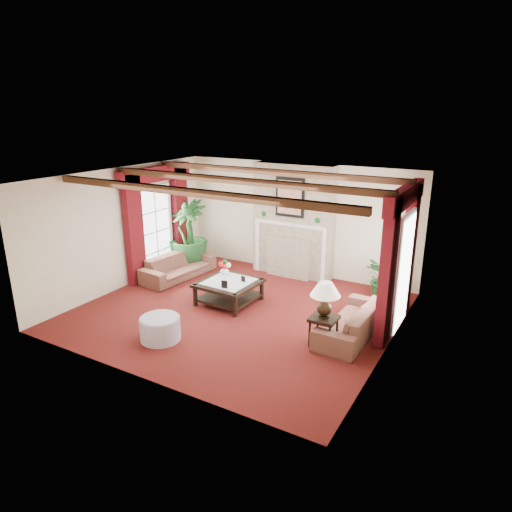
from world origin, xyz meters
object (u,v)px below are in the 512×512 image
Objects in this scene: sofa_left at (178,262)px; ottoman at (160,329)px; coffee_table at (229,292)px; sofa_right at (352,315)px; potted_palm at (189,249)px; side_table at (323,331)px.

ottoman is at bearing -140.99° from sofa_left.
ottoman is (-0.17, -1.96, -0.03)m from coffee_table.
sofa_right is 1.71× the size of coffee_table.
ottoman is (1.72, -2.63, -0.17)m from sofa_left.
sofa_left is at bearing -97.70° from sofa_right.
potted_palm is 3.33× the size of side_table.
potted_palm reaches higher than sofa_left.
sofa_right is (4.59, -0.78, 0.00)m from sofa_left.
potted_palm is 5.03m from side_table.
sofa_left reaches higher than coffee_table.
coffee_table is 2.51m from side_table.
coffee_table is (2.15, -1.41, -0.25)m from potted_palm.
sofa_left is 1.01× the size of sofa_right.
sofa_right reaches higher than ottoman.
side_table is at bearing -25.07° from potted_palm.
sofa_left is 1.13× the size of potted_palm.
sofa_right is 2.71m from coffee_table.
side_table is (4.29, -1.38, -0.11)m from sofa_left.
potted_palm reaches higher than ottoman.
sofa_left is 2.79× the size of ottoman.
coffee_table is 1.97m from ottoman.
coffee_table is (1.89, -0.67, -0.14)m from sofa_left.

